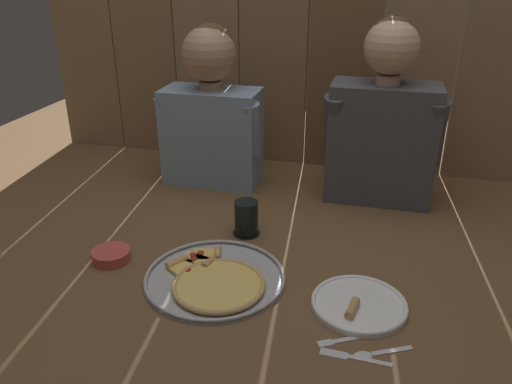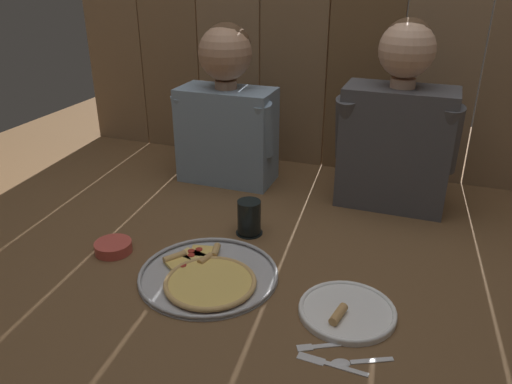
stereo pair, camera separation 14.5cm
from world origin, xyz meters
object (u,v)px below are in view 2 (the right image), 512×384
object	(u,v)px
dinner_plate	(347,311)
diner_right	(398,124)
dipping_bowl	(113,246)
diner_left	(226,108)
pizza_tray	(208,276)
drinking_glass	(249,218)

from	to	relation	value
dinner_plate	diner_right	world-z (taller)	diner_right
dinner_plate	dipping_bowl	xyz separation A→B (m)	(-0.70, 0.05, 0.01)
diner_left	dinner_plate	bearing A→B (deg)	-48.01
diner_left	diner_right	world-z (taller)	diner_right
pizza_tray	dipping_bowl	world-z (taller)	dipping_bowl
dipping_bowl	diner_left	bearing A→B (deg)	80.56
pizza_tray	diner_right	xyz separation A→B (m)	(0.40, 0.65, 0.28)
dipping_bowl	drinking_glass	bearing A→B (deg)	36.05
dipping_bowl	pizza_tray	bearing A→B (deg)	-5.57
pizza_tray	drinking_glass	world-z (taller)	drinking_glass
drinking_glass	diner_right	distance (m)	0.59
dinner_plate	diner_right	bearing A→B (deg)	88.43
drinking_glass	diner_left	xyz separation A→B (m)	(-0.23, 0.37, 0.23)
pizza_tray	dinner_plate	distance (m)	0.38
diner_left	dipping_bowl	bearing A→B (deg)	-99.44
drinking_glass	dinner_plate	bearing A→B (deg)	-38.48
pizza_tray	drinking_glass	xyz separation A→B (m)	(0.01, 0.28, 0.04)
drinking_glass	diner_left	world-z (taller)	diner_left
dipping_bowl	dinner_plate	bearing A→B (deg)	-3.89
drinking_glass	pizza_tray	bearing A→B (deg)	-92.57
pizza_tray	diner_left	bearing A→B (deg)	108.71
pizza_tray	diner_left	distance (m)	0.74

